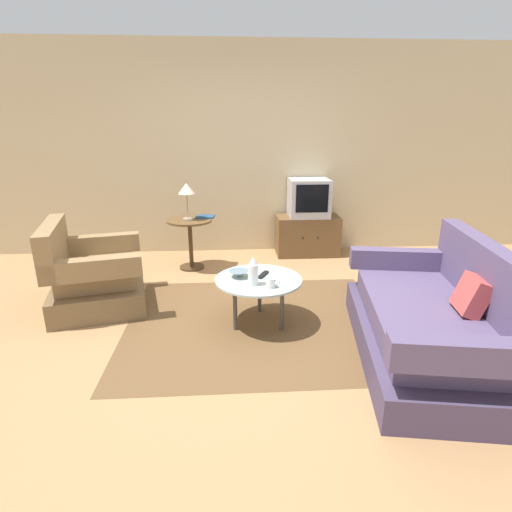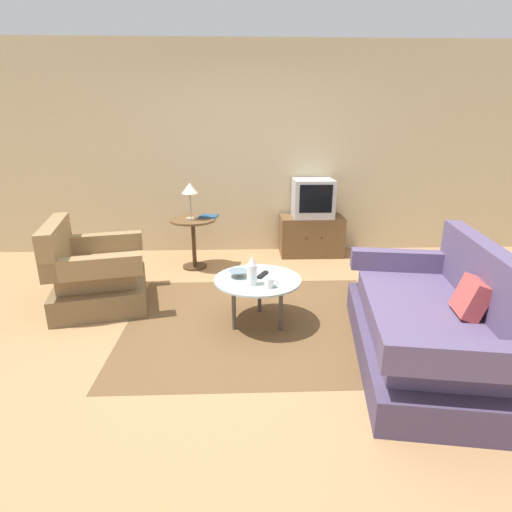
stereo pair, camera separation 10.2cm
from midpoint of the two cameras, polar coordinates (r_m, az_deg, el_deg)
ground_plane at (r=3.61m, az=-0.56°, el=-9.91°), size 16.00×16.00×0.00m
back_wall at (r=5.53m, az=-1.28°, el=14.59°), size 9.00×0.12×2.70m
area_rug at (r=3.67m, az=1.02°, el=-9.41°), size 2.34×1.98×0.00m
armchair at (r=4.21m, az=-21.25°, el=-2.66°), size 1.03×1.10×0.84m
couch at (r=3.31m, az=24.54°, el=-8.95°), size 1.21×1.91×0.89m
coffee_table at (r=3.51m, az=1.07°, el=-3.79°), size 0.76×0.76×0.43m
side_table at (r=4.94m, az=-8.27°, el=3.29°), size 0.54×0.54×0.61m
tv_stand at (r=5.49m, az=8.34°, el=2.85°), size 0.83×0.45×0.53m
television at (r=5.39m, az=8.57°, el=8.10°), size 0.52×0.46×0.49m
table_lamp at (r=4.82m, az=-8.73°, el=9.14°), size 0.19×0.19×0.43m
vase at (r=3.33m, az=0.29°, el=-2.16°), size 0.08×0.08×0.24m
mug at (r=3.30m, az=2.81°, el=-3.83°), size 0.12×0.07×0.08m
bowl at (r=3.53m, az=-1.73°, el=-2.51°), size 0.18×0.18×0.06m
tv_remote_dark at (r=3.55m, az=1.75°, el=-2.67°), size 0.11×0.17×0.02m
book at (r=4.97m, az=-6.13°, el=5.60°), size 0.24×0.19×0.02m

